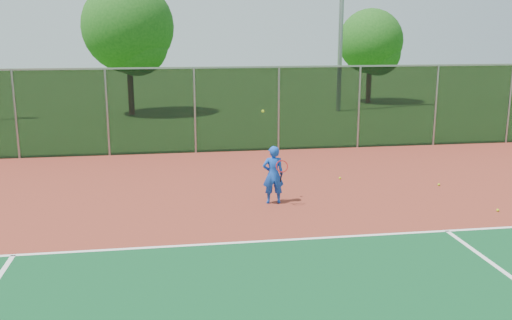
# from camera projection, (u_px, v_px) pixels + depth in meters

# --- Properties ---
(ground) EXTENTS (120.00, 120.00, 0.00)m
(ground) POSITION_uv_depth(u_px,v_px,m) (419.00, 302.00, 9.24)
(ground) COLOR #2A621C
(ground) RESTS_ON ground
(court_apron) EXTENTS (30.00, 20.00, 0.02)m
(court_apron) POSITION_uv_depth(u_px,v_px,m) (375.00, 255.00, 11.17)
(court_apron) COLOR maroon
(court_apron) RESTS_ON ground
(fence_back) EXTENTS (30.00, 0.06, 3.03)m
(fence_back) POSITION_uv_depth(u_px,v_px,m) (279.00, 108.00, 20.45)
(fence_back) COLOR black
(fence_back) RESTS_ON court_apron
(tennis_player) EXTENTS (0.59, 0.60, 2.37)m
(tennis_player) POSITION_uv_depth(u_px,v_px,m) (273.00, 175.00, 14.28)
(tennis_player) COLOR blue
(tennis_player) RESTS_ON court_apron
(practice_ball_0) EXTENTS (0.07, 0.07, 0.07)m
(practice_ball_0) POSITION_uv_depth(u_px,v_px,m) (439.00, 185.00, 16.02)
(practice_ball_0) COLOR #AECB17
(practice_ball_0) RESTS_ON court_apron
(practice_ball_1) EXTENTS (0.07, 0.07, 0.07)m
(practice_ball_1) POSITION_uv_depth(u_px,v_px,m) (340.00, 178.00, 16.72)
(practice_ball_1) COLOR #AECB17
(practice_ball_1) RESTS_ON court_apron
(practice_ball_4) EXTENTS (0.07, 0.07, 0.07)m
(practice_ball_4) POSITION_uv_depth(u_px,v_px,m) (498.00, 210.00, 13.76)
(practice_ball_4) COLOR #AECB17
(practice_ball_4) RESTS_ON court_apron
(tree_back_left) EXTENTS (4.59, 4.59, 6.73)m
(tree_back_left) POSITION_uv_depth(u_px,v_px,m) (130.00, 31.00, 28.43)
(tree_back_left) COLOR #331D12
(tree_back_left) RESTS_ON ground
(tree_back_mid) EXTENTS (3.75, 3.75, 5.51)m
(tree_back_mid) POSITION_uv_depth(u_px,v_px,m) (373.00, 44.00, 33.29)
(tree_back_mid) COLOR #331D12
(tree_back_mid) RESTS_ON ground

